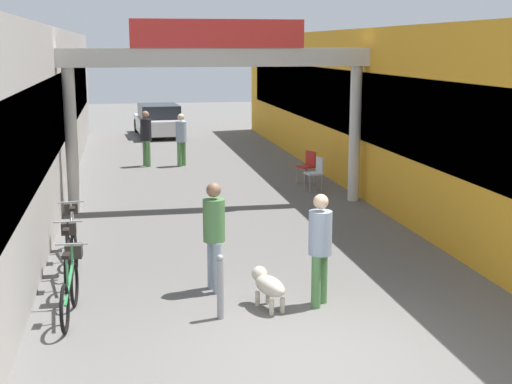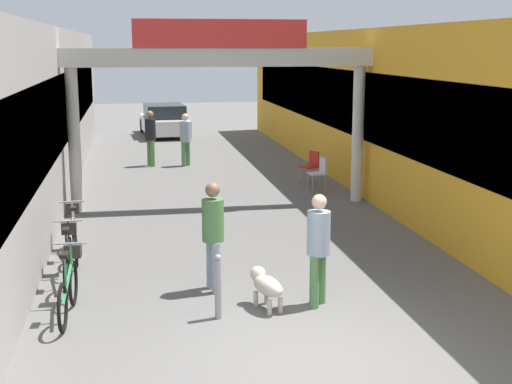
{
  "view_description": "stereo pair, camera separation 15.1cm",
  "coord_description": "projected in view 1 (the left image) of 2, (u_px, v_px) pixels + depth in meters",
  "views": [
    {
      "loc": [
        -2.21,
        -7.86,
        3.76
      ],
      "look_at": [
        0.0,
        3.86,
        1.3
      ],
      "focal_mm": 50.0,
      "sensor_mm": 36.0,
      "label": 1
    },
    {
      "loc": [
        -2.07,
        -7.89,
        3.76
      ],
      "look_at": [
        0.0,
        3.86,
        1.3
      ],
      "focal_mm": 50.0,
      "sensor_mm": 36.0,
      "label": 2
    }
  ],
  "objects": [
    {
      "name": "pedestrian_with_dog",
      "position": [
        320.0,
        243.0,
        10.32
      ],
      "size": [
        0.48,
        0.48,
        1.67
      ],
      "color": "#4C7F47",
      "rests_on": "ground_plane"
    },
    {
      "name": "pedestrian_companion",
      "position": [
        214.0,
        229.0,
        10.94
      ],
      "size": [
        0.41,
        0.41,
        1.72
      ],
      "color": "#8C9EB2",
      "rests_on": "ground_plane"
    },
    {
      "name": "parked_car_white",
      "position": [
        159.0,
        121.0,
        30.05
      ],
      "size": [
        2.01,
        4.1,
        1.33
      ],
      "color": "silver",
      "rests_on": "ground_plane"
    },
    {
      "name": "bollard_post_metal",
      "position": [
        220.0,
        286.0,
        9.91
      ],
      "size": [
        0.1,
        0.1,
        0.93
      ],
      "color": "gray",
      "rests_on": "ground_plane"
    },
    {
      "name": "bicycle_green_nearest",
      "position": [
        70.0,
        286.0,
        10.02
      ],
      "size": [
        0.46,
        1.69,
        0.98
      ],
      "color": "black",
      "rests_on": "ground_plane"
    },
    {
      "name": "arcade_sign_gateway",
      "position": [
        218.0,
        74.0,
        16.38
      ],
      "size": [
        7.4,
        0.47,
        4.34
      ],
      "color": "beige",
      "rests_on": "ground_plane"
    },
    {
      "name": "storefront_left",
      "position": [
        5.0,
        113.0,
        17.97
      ],
      "size": [
        3.0,
        26.0,
        4.17
      ],
      "color": "#9E9993",
      "rests_on": "ground_plane"
    },
    {
      "name": "pedestrian_elderly_walking",
      "position": [
        146.0,
        135.0,
        22.39
      ],
      "size": [
        0.45,
        0.45,
        1.75
      ],
      "color": "#4C7F47",
      "rests_on": "ground_plane"
    },
    {
      "name": "bicycle_silver_third",
      "position": [
        73.0,
        234.0,
        12.78
      ],
      "size": [
        0.46,
        1.69,
        0.98
      ],
      "color": "black",
      "rests_on": "ground_plane"
    },
    {
      "name": "dog_on_leash",
      "position": [
        268.0,
        285.0,
        10.33
      ],
      "size": [
        0.5,
        0.81,
        0.56
      ],
      "color": "beige",
      "rests_on": "ground_plane"
    },
    {
      "name": "cafe_chair_aluminium_nearer",
      "position": [
        316.0,
        171.0,
        18.65
      ],
      "size": [
        0.45,
        0.45,
        0.89
      ],
      "color": "gray",
      "rests_on": "ground_plane"
    },
    {
      "name": "storefront_right",
      "position": [
        388.0,
        107.0,
        19.82
      ],
      "size": [
        3.0,
        26.0,
        4.17
      ],
      "color": "gold",
      "rests_on": "ground_plane"
    },
    {
      "name": "ground_plane",
      "position": [
        314.0,
        358.0,
        8.73
      ],
      "size": [
        80.0,
        80.0,
        0.0
      ],
      "primitive_type": "plane",
      "color": "#605E5B"
    },
    {
      "name": "cafe_chair_red_farther",
      "position": [
        308.0,
        164.0,
        19.69
      ],
      "size": [
        0.53,
        0.53,
        0.89
      ],
      "color": "gray",
      "rests_on": "ground_plane"
    },
    {
      "name": "pedestrian_carrying_crate",
      "position": [
        181.0,
        136.0,
        22.43
      ],
      "size": [
        0.48,
        0.48,
        1.66
      ],
      "color": "#4C7F47",
      "rests_on": "ground_plane"
    },
    {
      "name": "bicycle_black_second",
      "position": [
        68.0,
        258.0,
        11.33
      ],
      "size": [
        0.46,
        1.69,
        0.98
      ],
      "color": "black",
      "rests_on": "ground_plane"
    }
  ]
}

